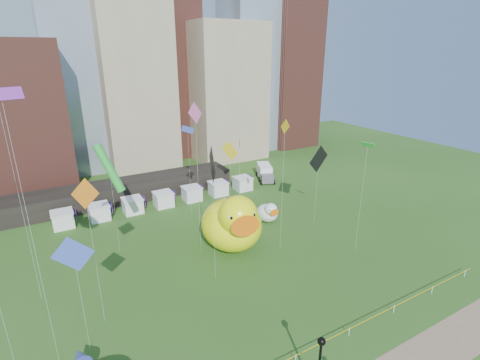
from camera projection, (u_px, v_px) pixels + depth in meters
skyline at (122, 64)px, 73.11m from camera, size 101.00×23.00×68.00m
pavilion at (123, 191)px, 61.34m from camera, size 38.00×6.00×3.20m
vendor_tents at (164, 200)px, 58.96m from camera, size 33.24×2.80×2.40m
caution_tape at (296, 357)px, 29.25m from camera, size 50.00×0.06×0.90m
big_duck at (233, 223)px, 45.28m from camera, size 9.37×11.29×8.11m
small_duck at (268, 212)px, 53.47m from camera, size 3.40×4.35×3.24m
seahorse_green at (226, 211)px, 48.04m from camera, size 1.69×1.92×5.57m
seahorse_purple at (227, 213)px, 47.58m from camera, size 1.51×1.69×5.29m
box_truck at (265, 172)px, 71.27m from camera, size 4.78×6.99×2.80m
kite_1 at (195, 117)px, 39.97m from camera, size 2.17×1.27×18.81m
kite_2 at (319, 159)px, 50.70m from camera, size 3.82×0.61×11.64m
kite_3 at (368, 147)px, 41.58m from camera, size 0.61×1.66×14.14m
kite_4 at (285, 132)px, 41.53m from camera, size 0.09×1.73×16.75m
kite_5 at (74, 255)px, 27.78m from camera, size 3.17×0.30×10.89m
kite_6 at (85, 196)px, 29.69m from camera, size 1.99×2.03×14.39m
kite_7 at (1, 98)px, 22.00m from camera, size 2.48×1.21×21.96m
kite_9 at (240, 143)px, 58.94m from camera, size 1.03×1.98×11.09m
kite_10 at (212, 166)px, 36.00m from camera, size 1.09×3.59×15.24m
kite_11 at (109, 168)px, 41.63m from camera, size 3.22×3.04×14.19m
kite_12 at (230, 151)px, 58.48m from camera, size 1.43×2.97×10.41m
kite_13 at (187, 130)px, 51.71m from camera, size 1.01×2.72×13.83m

